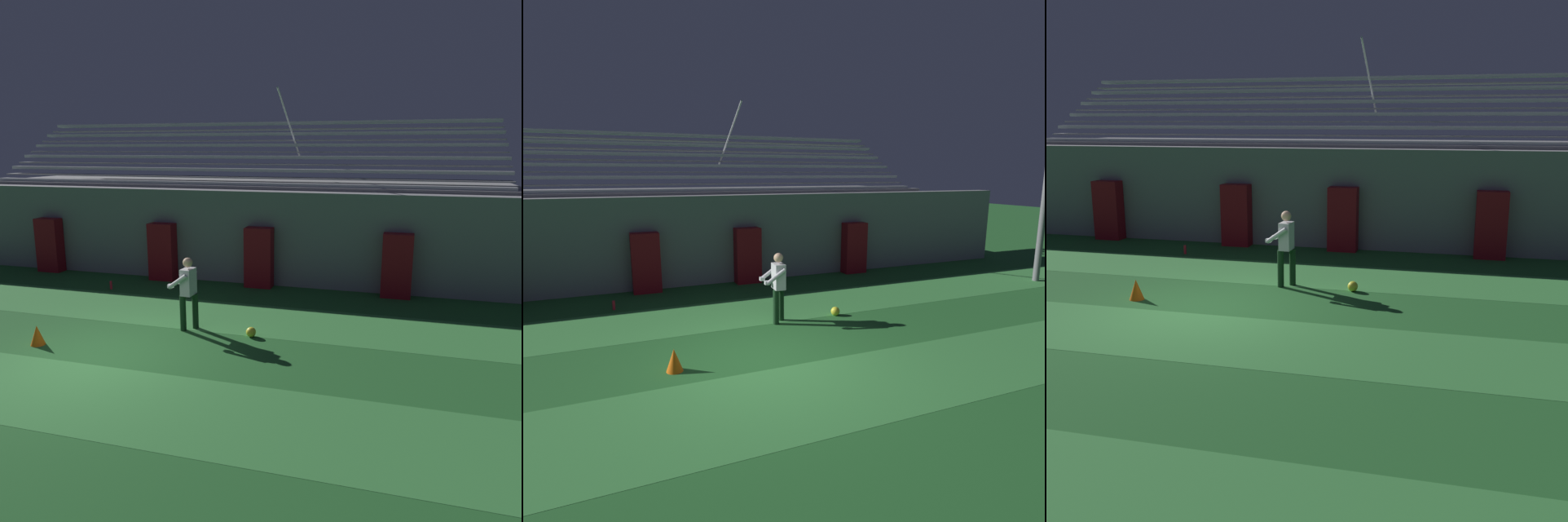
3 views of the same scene
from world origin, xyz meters
TOP-DOWN VIEW (x-y plane):
  - ground_plane at (0.00, 0.00)m, footprint 80.00×80.00m
  - turf_stripe_mid at (0.00, -1.47)m, footprint 28.00×2.26m
  - turf_stripe_far at (0.00, 3.06)m, footprint 28.00×2.26m
  - back_wall at (0.00, 6.50)m, footprint 24.00×0.60m
  - padding_pillar_gate_left at (-1.57, 5.95)m, footprint 0.81×0.44m
  - padding_pillar_gate_right at (1.57, 5.95)m, footprint 0.81×0.44m
  - padding_pillar_far_right at (5.52, 5.95)m, footprint 0.81×0.44m
  - bleacher_stand at (0.00, 9.19)m, footprint 18.00×4.75m
  - goalkeeper at (1.06, 1.99)m, footprint 0.59×0.59m
  - soccer_ball at (2.56, 1.91)m, footprint 0.22×0.22m
  - traffic_cone at (-1.61, 0.24)m, footprint 0.30×0.30m
  - water_bottle at (-2.54, 4.50)m, footprint 0.07×0.07m

SIDE VIEW (x-z plane):
  - ground_plane at x=0.00m, z-range 0.00..0.00m
  - turf_stripe_mid at x=0.00m, z-range 0.00..0.01m
  - turf_stripe_far at x=0.00m, z-range 0.00..0.01m
  - soccer_ball at x=2.56m, z-range 0.00..0.22m
  - water_bottle at x=-2.54m, z-range 0.00..0.24m
  - traffic_cone at x=-1.61m, z-range 0.00..0.42m
  - padding_pillar_gate_left at x=-1.57m, z-range 0.00..1.78m
  - padding_pillar_gate_right at x=1.57m, z-range 0.00..1.78m
  - padding_pillar_far_right at x=5.52m, z-range 0.00..1.78m
  - goalkeeper at x=1.06m, z-range 0.12..1.79m
  - back_wall at x=0.00m, z-range 0.00..2.80m
  - bleacher_stand at x=0.00m, z-range -1.40..4.42m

